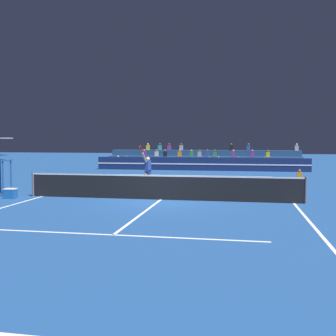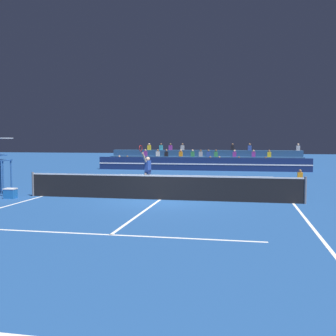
# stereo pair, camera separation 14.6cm
# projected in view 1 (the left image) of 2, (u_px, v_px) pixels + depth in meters

# --- Properties ---
(ground_plane) EXTENTS (120.00, 120.00, 0.00)m
(ground_plane) POSITION_uv_depth(u_px,v_px,m) (161.00, 200.00, 16.87)
(ground_plane) COLOR navy
(court_lines) EXTENTS (11.10, 23.90, 0.01)m
(court_lines) POSITION_uv_depth(u_px,v_px,m) (161.00, 200.00, 16.87)
(court_lines) COLOR white
(court_lines) RESTS_ON ground
(tennis_net) EXTENTS (12.00, 0.10, 1.10)m
(tennis_net) POSITION_uv_depth(u_px,v_px,m) (161.00, 187.00, 16.83)
(tennis_net) COLOR slate
(tennis_net) RESTS_ON ground
(sponsor_banner_wall) EXTENTS (18.00, 0.26, 1.10)m
(sponsor_banner_wall) POSITION_uv_depth(u_px,v_px,m) (200.00, 164.00, 33.19)
(sponsor_banner_wall) COLOR navy
(sponsor_banner_wall) RESTS_ON ground
(bleacher_stand) EXTENTS (17.31, 2.85, 2.28)m
(bleacher_stand) POSITION_uv_depth(u_px,v_px,m) (203.00, 161.00, 35.67)
(bleacher_stand) COLOR navy
(bleacher_stand) RESTS_ON ground
(umpire_chair) EXTENTS (0.76, 0.84, 2.67)m
(umpire_chair) POSITION_uv_depth(u_px,v_px,m) (0.00, 158.00, 18.11)
(umpire_chair) COLOR #285699
(umpire_chair) RESTS_ON ground
(ball_kid_courtside) EXTENTS (0.30, 0.36, 0.84)m
(ball_kid_courtside) POSITION_uv_depth(u_px,v_px,m) (299.00, 178.00, 23.17)
(ball_kid_courtside) COLOR black
(ball_kid_courtside) RESTS_ON ground
(tennis_player) EXTENTS (0.47, 1.23, 2.37)m
(tennis_player) POSITION_uv_depth(u_px,v_px,m) (148.00, 171.00, 19.94)
(tennis_player) COLOR beige
(tennis_player) RESTS_ON ground
(tennis_ball) EXTENTS (0.07, 0.07, 0.07)m
(tennis_ball) POSITION_uv_depth(u_px,v_px,m) (208.00, 177.00, 27.16)
(tennis_ball) COLOR #C6DB33
(tennis_ball) RESTS_ON ground
(equipment_cooler) EXTENTS (0.50, 0.38, 0.45)m
(equipment_cooler) POSITION_uv_depth(u_px,v_px,m) (11.00, 193.00, 17.18)
(equipment_cooler) COLOR #1E66B2
(equipment_cooler) RESTS_ON ground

